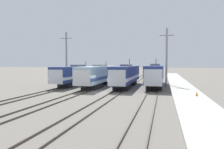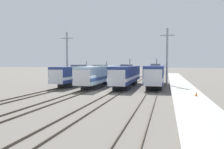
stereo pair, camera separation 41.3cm
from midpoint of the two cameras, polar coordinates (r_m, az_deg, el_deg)
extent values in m
plane|color=#666059|center=(32.85, -2.77, -4.60)|extent=(400.00, 400.00, 0.00)
cube|color=#4C4238|center=(36.16, -15.67, -3.89)|extent=(0.07, 120.00, 0.15)
cube|color=#4C4238|center=(35.48, -13.65, -4.00)|extent=(0.07, 120.00, 0.15)
cube|color=#4C4238|center=(33.93, -8.10, -4.26)|extent=(0.07, 120.00, 0.15)
cube|color=#4C4238|center=(33.42, -5.82, -4.35)|extent=(0.07, 120.00, 0.15)
cube|color=#4C4238|center=(32.36, 0.37, -4.57)|extent=(0.07, 120.00, 0.15)
cube|color=#4C4238|center=(32.06, 2.87, -4.65)|extent=(0.07, 120.00, 0.15)
cube|color=#4C4238|center=(31.56, 9.49, -4.80)|extent=(0.07, 120.00, 0.15)
cube|color=#4C4238|center=(31.48, 12.10, -4.85)|extent=(0.07, 120.00, 0.15)
cube|color=black|center=(40.71, -10.92, -2.52)|extent=(2.32, 4.28, 0.95)
cube|color=black|center=(49.67, -6.19, -1.52)|extent=(2.32, 4.28, 0.95)
cube|color=navy|center=(45.03, -8.33, 0.38)|extent=(2.73, 19.45, 2.75)
cube|color=silver|center=(45.06, -8.33, -0.32)|extent=(2.77, 19.49, 0.50)
cube|color=silver|center=(37.19, -13.40, -0.51)|extent=(2.51, 2.34, 2.34)
cube|color=black|center=(36.20, -14.21, 0.20)|extent=(2.14, 0.08, 0.66)
cube|color=slate|center=(44.99, -8.35, 2.35)|extent=(1.50, 4.86, 0.35)
cylinder|color=#38383D|center=(48.98, -6.45, 2.82)|extent=(0.12, 0.12, 1.05)
cube|color=#232326|center=(37.17, -4.88, -2.99)|extent=(2.51, 4.24, 0.95)
cube|color=#232326|center=(46.36, -1.02, -1.81)|extent=(2.51, 4.24, 0.95)
cube|color=#9EBCCC|center=(41.61, -2.74, 0.23)|extent=(2.95, 19.29, 2.80)
cube|color=navy|center=(41.64, -2.74, -0.54)|extent=(2.99, 19.33, 0.50)
cube|color=silver|center=(33.58, -6.92, -0.78)|extent=(2.72, 2.49, 2.38)
cube|color=black|center=(32.47, -7.66, 0.01)|extent=(2.31, 0.08, 0.67)
cube|color=gray|center=(41.57, -2.74, 2.40)|extent=(1.62, 4.82, 0.35)
cylinder|color=#38383D|center=(45.64, -1.21, 2.82)|extent=(0.12, 0.12, 0.96)
cube|color=black|center=(35.98, 2.96, -3.18)|extent=(2.43, 3.69, 0.95)
cube|color=black|center=(44.20, 5.04, -2.06)|extent=(2.43, 3.69, 0.95)
cube|color=navy|center=(39.95, 4.12, 0.14)|extent=(2.86, 16.77, 2.83)
cube|color=silver|center=(39.98, 4.12, -0.67)|extent=(2.90, 16.81, 0.51)
cube|color=silver|center=(32.69, 1.89, -0.84)|extent=(2.63, 2.15, 2.40)
cube|color=black|center=(31.69, 1.51, 0.00)|extent=(2.24, 0.08, 0.67)
cube|color=slate|center=(39.90, 4.13, 2.42)|extent=(1.57, 4.19, 0.35)
cylinder|color=#38383D|center=(43.54, 4.96, 3.15)|extent=(0.12, 0.12, 1.41)
cube|color=black|center=(36.99, 11.28, -3.07)|extent=(2.50, 3.92, 0.95)
cube|color=black|center=(45.85, 11.81, -1.93)|extent=(2.50, 3.92, 0.95)
cube|color=navy|center=(41.28, 11.60, 0.24)|extent=(2.94, 17.82, 2.93)
cube|color=silver|center=(41.31, 11.60, -0.57)|extent=(2.98, 17.86, 0.53)
cube|color=silver|center=(33.33, 11.02, -0.75)|extent=(2.70, 2.06, 2.49)
cube|color=black|center=(32.36, 10.95, 0.11)|extent=(2.30, 0.08, 0.70)
cube|color=slate|center=(41.24, 11.63, 2.52)|extent=(1.62, 4.45, 0.35)
cylinder|color=#38383D|center=(45.16, 11.84, 3.20)|extent=(0.12, 0.12, 1.39)
cylinder|color=gray|center=(45.76, -11.42, 4.17)|extent=(0.37, 0.37, 10.70)
cube|color=gray|center=(46.03, -11.47, 9.24)|extent=(2.54, 0.16, 0.16)
cylinder|color=gray|center=(41.34, 14.46, 4.28)|extent=(0.37, 0.37, 10.70)
cube|color=gray|center=(41.65, 14.54, 9.88)|extent=(2.54, 0.16, 0.16)
cube|color=#A8A59E|center=(31.59, 19.23, -4.74)|extent=(4.00, 120.00, 0.35)
cone|color=orange|center=(28.42, 21.54, -4.71)|extent=(0.29, 0.29, 0.55)
camera|label=1|loc=(0.21, -89.67, 0.02)|focal=35.00mm
camera|label=2|loc=(0.21, 90.33, -0.02)|focal=35.00mm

